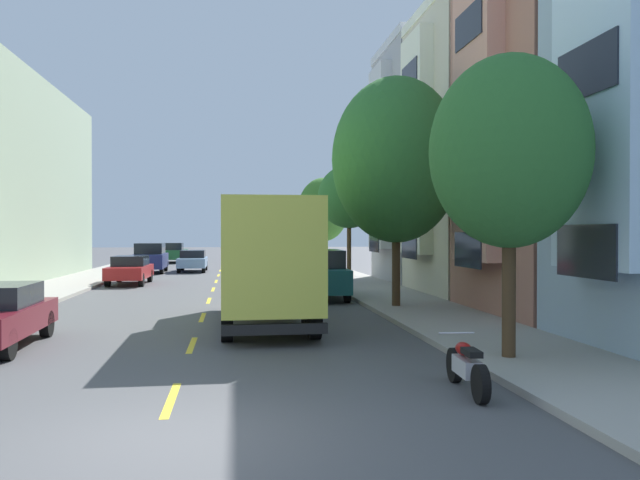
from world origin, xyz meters
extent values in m
plane|color=#4C4C4F|center=(0.00, 30.00, 0.00)|extent=(160.00, 160.00, 0.00)
cube|color=#A39E93|center=(-7.10, 28.00, 0.07)|extent=(3.20, 120.00, 0.14)
cube|color=#A39E93|center=(7.10, 28.00, 0.07)|extent=(3.20, 120.00, 0.14)
cube|color=yellow|center=(0.00, 2.00, 0.00)|extent=(0.14, 2.20, 0.01)
cube|color=yellow|center=(0.00, 7.00, 0.00)|extent=(0.14, 2.20, 0.01)
cube|color=yellow|center=(0.00, 12.00, 0.00)|extent=(0.14, 2.20, 0.01)
cube|color=yellow|center=(0.00, 17.00, 0.00)|extent=(0.14, 2.20, 0.01)
cube|color=yellow|center=(0.00, 22.00, 0.00)|extent=(0.14, 2.20, 0.01)
cube|color=yellow|center=(0.00, 27.00, 0.00)|extent=(0.14, 2.20, 0.01)
cube|color=yellow|center=(0.00, 32.00, 0.00)|extent=(0.14, 2.20, 0.01)
cube|color=yellow|center=(0.00, 37.00, 0.00)|extent=(0.14, 2.20, 0.01)
cube|color=yellow|center=(0.00, 42.00, 0.00)|extent=(0.14, 2.20, 0.01)
cube|color=yellow|center=(0.00, 47.00, 0.00)|extent=(0.14, 2.20, 0.01)
cube|color=#CAE7FE|center=(8.42, 4.22, 6.69)|extent=(0.55, 2.99, 9.67)
cube|color=#1E232D|center=(8.13, 4.22, 2.23)|extent=(0.04, 2.27, 1.10)
cube|color=#1E232D|center=(8.13, 4.22, 5.95)|extent=(0.04, 2.27, 1.10)
cube|color=#E19B83|center=(8.42, 11.07, 6.23)|extent=(0.55, 2.99, 9.00)
cube|color=#1E232D|center=(8.13, 11.07, 2.08)|extent=(0.04, 2.27, 1.10)
cube|color=#1E232D|center=(8.13, 11.07, 5.54)|extent=(0.04, 2.27, 1.10)
cube|color=#1E232D|center=(8.13, 11.07, 9.00)|extent=(0.04, 2.27, 1.10)
cube|color=beige|center=(15.04, 17.92, 5.81)|extent=(12.68, 6.65, 11.61)
cube|color=white|center=(8.95, 17.92, 11.83)|extent=(0.60, 6.65, 0.44)
cube|color=white|center=(8.42, 17.92, 6.27)|extent=(0.55, 2.99, 9.06)
cube|color=#1E232D|center=(8.13, 17.92, 2.09)|extent=(0.04, 2.27, 1.10)
cube|color=#1E232D|center=(8.13, 17.92, 5.57)|extent=(0.04, 2.27, 1.10)
cube|color=#1E232D|center=(8.13, 17.92, 9.06)|extent=(0.04, 2.27, 1.10)
cube|color=#A8A8AD|center=(14.82, 24.77, 6.00)|extent=(12.24, 6.65, 12.00)
cube|color=silver|center=(8.95, 24.77, 12.22)|extent=(0.60, 6.65, 0.44)
cube|color=silver|center=(8.42, 24.77, 6.48)|extent=(0.55, 2.99, 9.36)
cube|color=#1E232D|center=(8.13, 24.77, 2.16)|extent=(0.04, 2.27, 1.10)
cube|color=#1E232D|center=(8.13, 24.77, 5.76)|extent=(0.04, 2.27, 1.10)
cube|color=#1E232D|center=(8.13, 24.77, 9.36)|extent=(0.04, 2.27, 1.10)
cylinder|color=#47331E|center=(6.40, 4.00, 1.46)|extent=(0.27, 0.27, 2.64)
ellipsoid|color=#2D6B2D|center=(6.40, 4.00, 4.23)|extent=(3.17, 3.17, 3.85)
cylinder|color=#47331E|center=(6.40, 13.18, 1.56)|extent=(0.28, 0.28, 2.83)
ellipsoid|color=#2D6B2D|center=(6.40, 13.18, 5.07)|extent=(4.35, 4.35, 5.60)
cylinder|color=#47331E|center=(6.40, 22.36, 1.67)|extent=(0.21, 0.21, 3.06)
ellipsoid|color=#2D6B2D|center=(6.40, 22.36, 4.33)|extent=(2.98, 2.98, 3.02)
cylinder|color=#47331E|center=(6.40, 31.55, 1.35)|extent=(0.30, 0.30, 2.42)
ellipsoid|color=#387028|center=(6.40, 31.55, 4.03)|extent=(3.12, 3.12, 3.92)
cube|color=#D8D84C|center=(1.82, 9.25, 2.06)|extent=(2.53, 6.07, 2.80)
cube|color=#D8D84C|center=(1.73, 13.41, 1.76)|extent=(2.34, 1.95, 2.20)
cube|color=black|center=(1.72, 14.31, 2.24)|extent=(2.02, 0.12, 0.97)
cube|color=black|center=(1.88, 6.32, 0.43)|extent=(2.40, 0.21, 0.24)
cylinder|color=black|center=(2.79, 13.48, 0.48)|extent=(0.30, 0.97, 0.96)
cylinder|color=black|center=(0.67, 13.43, 0.48)|extent=(0.30, 0.97, 0.96)
cylinder|color=black|center=(2.92, 7.46, 0.48)|extent=(0.30, 0.97, 0.96)
cylinder|color=black|center=(0.80, 7.42, 0.48)|extent=(0.30, 0.97, 0.96)
cylinder|color=black|center=(2.90, 8.56, 0.48)|extent=(0.30, 0.97, 0.96)
cylinder|color=black|center=(0.78, 8.52, 0.48)|extent=(0.30, 0.97, 0.96)
cylinder|color=black|center=(-3.61, 5.62, 0.33)|extent=(0.23, 0.66, 0.66)
cylinder|color=black|center=(-3.68, 8.68, 0.33)|extent=(0.23, 0.66, 0.66)
cube|color=navy|center=(-4.47, 35.16, 0.78)|extent=(2.05, 4.84, 0.90)
cube|color=black|center=(-4.47, 35.16, 1.58)|extent=(1.77, 2.82, 0.70)
cylinder|color=black|center=(-5.30, 33.51, 0.33)|extent=(0.23, 0.66, 0.66)
cylinder|color=black|center=(-3.57, 33.55, 0.33)|extent=(0.23, 0.66, 0.66)
cylinder|color=black|center=(-5.37, 36.77, 0.33)|extent=(0.23, 0.66, 0.66)
cylinder|color=black|center=(-3.64, 36.81, 0.33)|extent=(0.23, 0.66, 0.66)
cube|color=orange|center=(4.24, 31.39, 0.64)|extent=(1.76, 4.01, 0.62)
cube|color=black|center=(4.23, 30.91, 1.23)|extent=(1.54, 1.69, 0.55)
cylinder|color=black|center=(5.00, 32.75, 0.33)|extent=(0.22, 0.66, 0.66)
cylinder|color=black|center=(3.48, 32.75, 0.33)|extent=(0.22, 0.66, 0.66)
cylinder|color=black|center=(4.99, 30.03, 0.33)|extent=(0.22, 0.66, 0.66)
cylinder|color=black|center=(3.47, 30.03, 0.33)|extent=(0.22, 0.66, 0.66)
cube|color=#195B60|center=(4.33, 17.31, 0.78)|extent=(2.07, 4.85, 0.90)
cube|color=black|center=(4.33, 17.31, 1.58)|extent=(1.79, 2.83, 0.70)
cylinder|color=black|center=(5.24, 18.92, 0.33)|extent=(0.24, 0.67, 0.66)
cylinder|color=black|center=(3.51, 18.96, 0.33)|extent=(0.24, 0.67, 0.66)
cylinder|color=black|center=(5.15, 15.66, 0.33)|extent=(0.24, 0.67, 0.66)
cylinder|color=black|center=(3.42, 15.70, 0.33)|extent=(0.24, 0.67, 0.66)
cube|color=#333338|center=(4.30, 46.63, 0.78)|extent=(1.98, 4.81, 0.90)
cube|color=black|center=(4.30, 46.63, 1.58)|extent=(1.73, 2.80, 0.70)
cylinder|color=black|center=(5.16, 48.27, 0.33)|extent=(0.22, 0.66, 0.66)
cylinder|color=black|center=(3.43, 48.26, 0.33)|extent=(0.22, 0.66, 0.66)
cylinder|color=black|center=(5.18, 45.01, 0.33)|extent=(0.22, 0.66, 0.66)
cylinder|color=black|center=(3.45, 45.00, 0.33)|extent=(0.22, 0.66, 0.66)
cube|color=tan|center=(4.22, 39.05, 0.64)|extent=(1.95, 4.75, 0.62)
cube|color=black|center=(4.21, 38.68, 1.23)|extent=(1.68, 2.86, 0.55)
cylinder|color=black|center=(5.06, 40.63, 0.33)|extent=(0.24, 0.67, 0.66)
cylinder|color=black|center=(3.46, 40.67, 0.33)|extent=(0.24, 0.67, 0.66)
cylinder|color=black|center=(4.98, 37.43, 0.33)|extent=(0.24, 0.67, 0.66)
cylinder|color=black|center=(3.38, 37.48, 0.33)|extent=(0.24, 0.67, 0.66)
cube|color=#194C28|center=(-4.28, 49.73, 0.73)|extent=(2.14, 5.35, 0.80)
cube|color=black|center=(-4.31, 48.56, 1.43)|extent=(1.80, 1.64, 0.60)
cylinder|color=black|center=(-5.22, 47.95, 0.33)|extent=(0.24, 0.67, 0.66)
cylinder|color=black|center=(-3.44, 47.90, 0.33)|extent=(0.24, 0.67, 0.66)
cylinder|color=black|center=(-5.13, 51.55, 0.33)|extent=(0.24, 0.67, 0.66)
cylinder|color=black|center=(-3.35, 51.50, 0.33)|extent=(0.24, 0.67, 0.66)
cube|color=black|center=(4.23, 23.95, 0.63)|extent=(1.83, 4.51, 0.60)
cube|color=black|center=(4.23, 23.73, 1.18)|extent=(1.60, 2.17, 0.50)
cylinder|color=black|center=(5.03, 25.48, 0.33)|extent=(0.22, 0.66, 0.66)
cylinder|color=black|center=(3.45, 25.49, 0.33)|extent=(0.22, 0.66, 0.66)
cylinder|color=black|center=(5.01, 22.42, 0.33)|extent=(0.22, 0.66, 0.66)
cylinder|color=black|center=(3.43, 22.43, 0.33)|extent=(0.22, 0.66, 0.66)
cube|color=#AD1E1E|center=(-4.27, 25.53, 0.63)|extent=(1.83, 4.51, 0.60)
cube|color=black|center=(-4.27, 25.76, 1.18)|extent=(1.60, 2.17, 0.50)
cylinder|color=black|center=(-5.07, 24.01, 0.33)|extent=(0.22, 0.66, 0.66)
cylinder|color=black|center=(-3.49, 24.00, 0.33)|extent=(0.22, 0.66, 0.66)
cylinder|color=black|center=(-5.05, 27.07, 0.33)|extent=(0.22, 0.66, 0.66)
cylinder|color=black|center=(-3.47, 27.06, 0.33)|extent=(0.22, 0.66, 0.66)
cube|color=#7A9EC6|center=(-1.80, 36.02, 0.63)|extent=(1.80, 4.50, 0.60)
cube|color=black|center=(-1.80, 36.25, 1.18)|extent=(1.58, 2.16, 0.50)
cylinder|color=black|center=(-2.59, 34.49, 0.33)|extent=(0.22, 0.66, 0.66)
cylinder|color=black|center=(-1.01, 34.49, 0.33)|extent=(0.22, 0.66, 0.66)
cylinder|color=black|center=(-2.59, 37.55, 0.33)|extent=(0.22, 0.66, 0.66)
cylinder|color=black|center=(-1.01, 37.55, 0.33)|extent=(0.22, 0.66, 0.66)
cylinder|color=black|center=(4.79, 2.59, 0.30)|extent=(0.18, 0.61, 0.60)
cylinder|color=black|center=(4.71, 1.14, 0.30)|extent=(0.18, 0.61, 0.60)
cube|color=silver|center=(4.75, 1.86, 0.42)|extent=(0.33, 0.83, 0.28)
ellipsoid|color=maroon|center=(4.76, 2.04, 0.68)|extent=(0.24, 0.48, 0.22)
cube|color=black|center=(4.73, 1.60, 0.70)|extent=(0.25, 0.53, 0.10)
cylinder|color=silver|center=(4.79, 2.47, 0.88)|extent=(0.62, 0.07, 0.03)
camera|label=1|loc=(0.99, -8.41, 2.61)|focal=36.78mm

